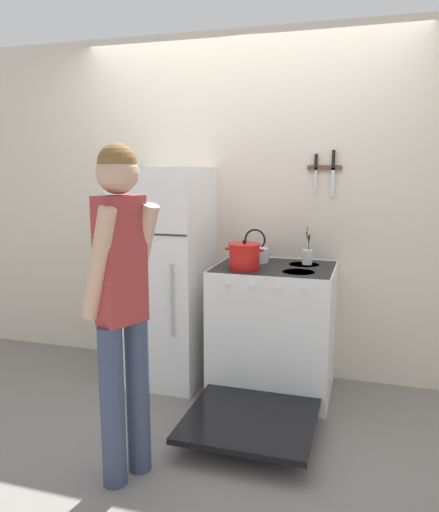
# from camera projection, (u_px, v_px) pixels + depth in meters

# --- Properties ---
(ground_plane) EXTENTS (14.00, 14.00, 0.00)m
(ground_plane) POSITION_uv_depth(u_px,v_px,m) (243.00, 367.00, 3.98)
(ground_plane) COLOR slate
(wall_back) EXTENTS (10.00, 0.06, 2.55)m
(wall_back) POSITION_uv_depth(u_px,v_px,m) (245.00, 207.00, 3.78)
(wall_back) COLOR beige
(wall_back) RESTS_ON ground_plane
(refrigerator) EXTENTS (0.60, 0.67, 1.57)m
(refrigerator) POSITION_uv_depth(u_px,v_px,m) (166.00, 275.00, 3.68)
(refrigerator) COLOR white
(refrigerator) RESTS_ON ground_plane
(stove_range) EXTENTS (0.81, 1.38, 0.90)m
(stove_range) POSITION_uv_depth(u_px,v_px,m) (272.00, 331.00, 3.46)
(stove_range) COLOR white
(stove_range) RESTS_ON ground_plane
(dutch_oven_pot) EXTENTS (0.26, 0.22, 0.20)m
(dutch_oven_pot) POSITION_uv_depth(u_px,v_px,m) (244.00, 256.00, 3.33)
(dutch_oven_pot) COLOR red
(dutch_oven_pot) RESTS_ON stove_range
(tea_kettle) EXTENTS (0.25, 0.20, 0.24)m
(tea_kettle) POSITION_uv_depth(u_px,v_px,m) (255.00, 252.00, 3.58)
(tea_kettle) COLOR silver
(tea_kettle) RESTS_ON stove_range
(utensil_jar) EXTENTS (0.07, 0.07, 0.27)m
(utensil_jar) POSITION_uv_depth(u_px,v_px,m) (307.00, 255.00, 3.48)
(utensil_jar) COLOR silver
(utensil_jar) RESTS_ON stove_range
(person) EXTENTS (0.36, 0.41, 1.68)m
(person) POSITION_uv_depth(u_px,v_px,m) (122.00, 296.00, 2.41)
(person) COLOR #38425B
(person) RESTS_ON ground_plane
(wall_knife_strip) EXTENTS (0.24, 0.03, 0.32)m
(wall_knife_strip) POSITION_uv_depth(u_px,v_px,m) (325.00, 167.00, 3.52)
(wall_knife_strip) COLOR brown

